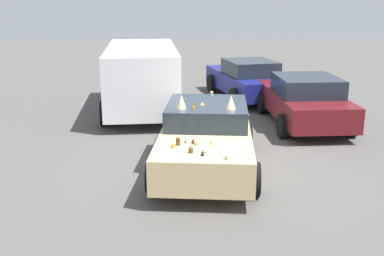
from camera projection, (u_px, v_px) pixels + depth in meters
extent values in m
plane|color=#514F4C|center=(206.00, 168.00, 10.13)|extent=(60.00, 60.00, 0.00)
cube|color=#D8BC7F|center=(206.00, 142.00, 9.96)|extent=(4.57, 2.25, 0.64)
cube|color=#1E2833|center=(207.00, 113.00, 10.15)|extent=(2.05, 1.86, 0.44)
cylinder|color=black|center=(254.00, 179.00, 8.66)|extent=(0.66, 0.28, 0.64)
cylinder|color=black|center=(153.00, 177.00, 8.79)|extent=(0.66, 0.28, 0.64)
cylinder|color=black|center=(247.00, 136.00, 11.29)|extent=(0.66, 0.28, 0.64)
cylinder|color=black|center=(170.00, 135.00, 11.41)|extent=(0.66, 0.28, 0.64)
ellipsoid|color=black|center=(251.00, 142.00, 9.41)|extent=(0.11, 0.03, 0.11)
ellipsoid|color=black|center=(168.00, 130.00, 10.97)|extent=(0.14, 0.03, 0.15)
ellipsoid|color=black|center=(171.00, 117.00, 11.56)|extent=(0.17, 0.04, 0.14)
ellipsoid|color=black|center=(170.00, 121.00, 11.25)|extent=(0.15, 0.03, 0.11)
ellipsoid|color=black|center=(253.00, 159.00, 8.73)|extent=(0.18, 0.04, 0.14)
ellipsoid|color=black|center=(164.00, 141.00, 10.19)|extent=(0.12, 0.03, 0.15)
ellipsoid|color=black|center=(168.00, 129.00, 10.92)|extent=(0.14, 0.03, 0.13)
ellipsoid|color=black|center=(254.00, 181.00, 8.29)|extent=(0.18, 0.04, 0.11)
ellipsoid|color=black|center=(160.00, 151.00, 9.64)|extent=(0.10, 0.03, 0.13)
ellipsoid|color=black|center=(248.00, 135.00, 10.75)|extent=(0.12, 0.03, 0.16)
ellipsoid|color=black|center=(250.00, 155.00, 9.60)|extent=(0.17, 0.04, 0.08)
ellipsoid|color=black|center=(155.00, 157.00, 8.86)|extent=(0.12, 0.03, 0.09)
cone|color=#51381E|center=(185.00, 141.00, 8.81)|extent=(0.06, 0.06, 0.07)
cone|color=gray|center=(191.00, 145.00, 8.50)|extent=(0.10, 0.10, 0.12)
sphere|color=orange|center=(173.00, 146.00, 8.55)|extent=(0.08, 0.08, 0.08)
cone|color=black|center=(202.00, 153.00, 8.11)|extent=(0.11, 0.11, 0.09)
cylinder|color=#51381E|center=(178.00, 142.00, 8.67)|extent=(0.11, 0.11, 0.14)
sphere|color=tan|center=(196.00, 142.00, 8.73)|extent=(0.09, 0.09, 0.09)
cone|color=silver|center=(222.00, 150.00, 8.26)|extent=(0.09, 0.09, 0.11)
sphere|color=silver|center=(205.00, 150.00, 8.28)|extent=(0.09, 0.09, 0.09)
cone|color=orange|center=(211.00, 141.00, 8.71)|extent=(0.06, 0.06, 0.12)
cylinder|color=#51381E|center=(191.00, 151.00, 8.26)|extent=(0.09, 0.09, 0.09)
cylinder|color=gray|center=(226.00, 158.00, 7.92)|extent=(0.08, 0.08, 0.07)
cone|color=black|center=(193.00, 141.00, 8.80)|extent=(0.12, 0.12, 0.09)
cylinder|color=gray|center=(212.00, 93.00, 10.82)|extent=(0.08, 0.08, 0.10)
cone|color=orange|center=(181.00, 101.00, 10.09)|extent=(0.07, 0.07, 0.08)
cylinder|color=orange|center=(194.00, 108.00, 9.51)|extent=(0.05, 0.05, 0.07)
cone|color=orange|center=(202.00, 103.00, 9.94)|extent=(0.11, 0.11, 0.06)
cone|color=#51381E|center=(195.00, 104.00, 9.77)|extent=(0.09, 0.09, 0.11)
cone|color=beige|center=(231.00, 102.00, 9.52)|extent=(0.20, 0.20, 0.29)
cone|color=beige|center=(181.00, 102.00, 9.58)|extent=(0.20, 0.20, 0.29)
cube|color=silver|center=(142.00, 75.00, 14.71)|extent=(5.41, 2.45, 1.74)
cube|color=#1E2833|center=(141.00, 73.00, 12.85)|extent=(0.25, 1.84, 0.63)
cylinder|color=black|center=(180.00, 111.00, 13.52)|extent=(0.74, 0.29, 0.72)
cylinder|color=black|center=(105.00, 113.00, 13.32)|extent=(0.74, 0.29, 0.72)
cylinder|color=black|center=(173.00, 90.00, 16.55)|extent=(0.74, 0.29, 0.72)
cylinder|color=black|center=(112.00, 91.00, 16.35)|extent=(0.74, 0.29, 0.72)
cube|color=#5B1419|center=(303.00, 104.00, 13.43)|extent=(4.33, 1.92, 0.65)
cube|color=#1E2833|center=(307.00, 85.00, 13.04)|extent=(1.93, 1.69, 0.50)
cylinder|color=black|center=(262.00, 103.00, 14.72)|extent=(0.65, 0.24, 0.64)
cylinder|color=black|center=(319.00, 102.00, 14.84)|extent=(0.65, 0.24, 0.64)
cylinder|color=black|center=(283.00, 126.00, 12.19)|extent=(0.65, 0.24, 0.64)
cylinder|color=black|center=(351.00, 125.00, 12.30)|extent=(0.65, 0.24, 0.64)
cube|color=navy|center=(246.00, 82.00, 16.78)|extent=(4.64, 2.60, 0.63)
cube|color=#1E2833|center=(250.00, 68.00, 16.25)|extent=(2.12, 1.91, 0.50)
cylinder|color=black|center=(211.00, 83.00, 17.91)|extent=(0.70, 0.36, 0.67)
cylinder|color=black|center=(254.00, 81.00, 18.32)|extent=(0.70, 0.36, 0.67)
cylinder|color=black|center=(235.00, 98.00, 15.38)|extent=(0.70, 0.36, 0.67)
cylinder|color=black|center=(284.00, 95.00, 15.79)|extent=(0.70, 0.36, 0.67)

